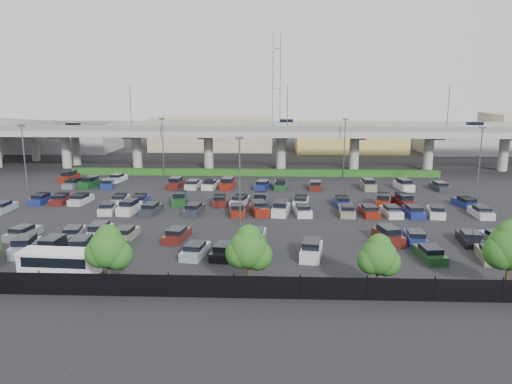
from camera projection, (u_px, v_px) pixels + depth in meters
ground at (244, 209)px, 65.39m from camera, size 280.00×280.00×0.00m
overpass at (254, 133)px, 95.20m from camera, size 150.00×13.00×15.80m
on_ramp at (18, 128)px, 108.12m from camera, size 50.93×30.13×8.80m
hedge at (253, 172)px, 89.71m from camera, size 66.00×1.60×1.10m
fence at (220, 287)px, 37.85m from camera, size 70.00×0.10×2.00m
tree_row at (232, 248)px, 38.71m from camera, size 65.07×3.66×5.94m
shuttle_bus at (59, 261)px, 42.53m from camera, size 6.76×2.65×2.13m
parked_cars at (230, 210)px, 62.38m from camera, size 62.95×41.65×1.67m
light_poles at (214, 159)px, 66.21m from camera, size 66.90×48.38×10.30m
distant_buildings at (310, 135)px, 124.51m from camera, size 138.00×24.00×9.00m
comm_tower at (276, 86)px, 134.27m from camera, size 2.40×2.40×30.00m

